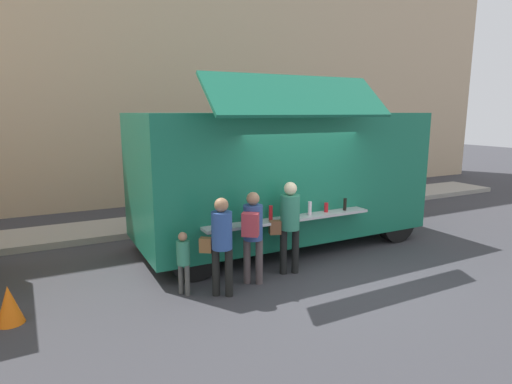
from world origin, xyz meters
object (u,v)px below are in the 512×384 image
object	(u,v)px
child_near_queue	(183,258)
customer_rear_waiting	(221,239)
food_truck_main	(281,174)
customer_front_ordering	(289,220)
traffic_cone_orange	(9,305)
customer_mid_with_backpack	(253,229)
trash_bin	(352,191)

from	to	relation	value
child_near_queue	customer_rear_waiting	bearing A→B (deg)	-61.75
food_truck_main	child_near_queue	size ratio (longest dim) A/B	5.98
child_near_queue	customer_front_ordering	bearing A→B (deg)	-30.50
food_truck_main	customer_front_ordering	size ratio (longest dim) A/B	3.69
customer_rear_waiting	food_truck_main	bearing A→B (deg)	-14.54
customer_front_ordering	traffic_cone_orange	bearing A→B (deg)	104.23
customer_mid_with_backpack	food_truck_main	bearing A→B (deg)	-5.49
food_truck_main	customer_mid_with_backpack	xyz separation A→B (m)	(-1.56, -1.74, -0.60)
trash_bin	customer_mid_with_backpack	bearing A→B (deg)	-143.41
trash_bin	customer_rear_waiting	bearing A→B (deg)	-145.23
food_truck_main	customer_mid_with_backpack	size ratio (longest dim) A/B	3.90
food_truck_main	traffic_cone_orange	world-z (taller)	food_truck_main
customer_mid_with_backpack	child_near_queue	world-z (taller)	customer_mid_with_backpack
customer_mid_with_backpack	child_near_queue	xyz separation A→B (m)	(-1.16, 0.13, -0.35)
customer_rear_waiting	customer_front_ordering	bearing A→B (deg)	-42.84
trash_bin	child_near_queue	bearing A→B (deg)	-149.32
customer_mid_with_backpack	customer_rear_waiting	size ratio (longest dim) A/B	1.00
customer_mid_with_backpack	child_near_queue	distance (m)	1.22
customer_front_ordering	child_near_queue	distance (m)	1.99
customer_rear_waiting	child_near_queue	distance (m)	0.69
traffic_cone_orange	customer_rear_waiting	world-z (taller)	customer_rear_waiting
trash_bin	child_near_queue	world-z (taller)	child_near_queue
food_truck_main	child_near_queue	xyz separation A→B (m)	(-2.72, -1.62, -0.95)
traffic_cone_orange	customer_front_ordering	xyz separation A→B (m)	(4.39, -0.16, 0.72)
traffic_cone_orange	child_near_queue	bearing A→B (deg)	-4.23
child_near_queue	customer_mid_with_backpack	bearing A→B (deg)	-37.28
traffic_cone_orange	customer_front_ordering	world-z (taller)	customer_front_ordering
customer_front_ordering	customer_mid_with_backpack	distance (m)	0.81
food_truck_main	customer_front_ordering	distance (m)	1.86
traffic_cone_orange	child_near_queue	xyz separation A→B (m)	(2.43, -0.18, 0.34)
trash_bin	food_truck_main	bearing A→B (deg)	-149.34
food_truck_main	trash_bin	world-z (taller)	food_truck_main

